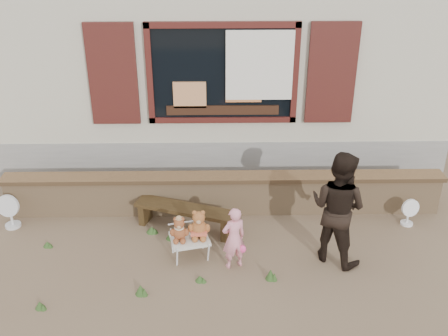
{
  "coord_description": "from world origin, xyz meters",
  "views": [
    {
      "loc": [
        -0.12,
        -6.42,
        4.54
      ],
      "look_at": [
        0.0,
        0.6,
        1.0
      ],
      "focal_mm": 42.0,
      "sensor_mm": 36.0,
      "label": 1
    }
  ],
  "objects_px": {
    "child": "(234,238)",
    "adult": "(338,208)",
    "bench": "(185,213)",
    "folding_chair": "(190,239)",
    "teddy_bear_left": "(179,228)",
    "teddy_bear_right": "(199,223)"
  },
  "relations": [
    {
      "from": "bench",
      "to": "teddy_bear_left",
      "type": "bearing_deg",
      "value": -72.06
    },
    {
      "from": "bench",
      "to": "teddy_bear_right",
      "type": "xyz_separation_m",
      "value": [
        0.24,
        -0.68,
        0.25
      ]
    },
    {
      "from": "child",
      "to": "adult",
      "type": "distance_m",
      "value": 1.48
    },
    {
      "from": "teddy_bear_left",
      "to": "adult",
      "type": "bearing_deg",
      "value": -14.75
    },
    {
      "from": "adult",
      "to": "teddy_bear_left",
      "type": "bearing_deg",
      "value": 38.6
    },
    {
      "from": "bench",
      "to": "folding_chair",
      "type": "xyz_separation_m",
      "value": [
        0.11,
        -0.71,
        0.0
      ]
    },
    {
      "from": "adult",
      "to": "child",
      "type": "bearing_deg",
      "value": 46.19
    },
    {
      "from": "bench",
      "to": "teddy_bear_left",
      "type": "xyz_separation_m",
      "value": [
        -0.03,
        -0.75,
        0.21
      ]
    },
    {
      "from": "folding_chair",
      "to": "bench",
      "type": "bearing_deg",
      "value": 84.29
    },
    {
      "from": "bench",
      "to": "adult",
      "type": "height_order",
      "value": "adult"
    },
    {
      "from": "teddy_bear_left",
      "to": "teddy_bear_right",
      "type": "relative_size",
      "value": 0.85
    },
    {
      "from": "folding_chair",
      "to": "teddy_bear_left",
      "type": "bearing_deg",
      "value": 180.0
    },
    {
      "from": "teddy_bear_right",
      "to": "adult",
      "type": "bearing_deg",
      "value": -16.88
    },
    {
      "from": "bench",
      "to": "teddy_bear_left",
      "type": "height_order",
      "value": "teddy_bear_left"
    },
    {
      "from": "teddy_bear_right",
      "to": "child",
      "type": "height_order",
      "value": "child"
    },
    {
      "from": "bench",
      "to": "teddy_bear_right",
      "type": "relative_size",
      "value": 3.68
    },
    {
      "from": "bench",
      "to": "folding_chair",
      "type": "height_order",
      "value": "bench"
    },
    {
      "from": "child",
      "to": "adult",
      "type": "bearing_deg",
      "value": 165.44
    },
    {
      "from": "adult",
      "to": "folding_chair",
      "type": "bearing_deg",
      "value": 37.6
    },
    {
      "from": "bench",
      "to": "child",
      "type": "distance_m",
      "value": 1.2
    },
    {
      "from": "teddy_bear_right",
      "to": "bench",
      "type": "bearing_deg",
      "value": 95.45
    },
    {
      "from": "folding_chair",
      "to": "child",
      "type": "distance_m",
      "value": 0.68
    }
  ]
}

